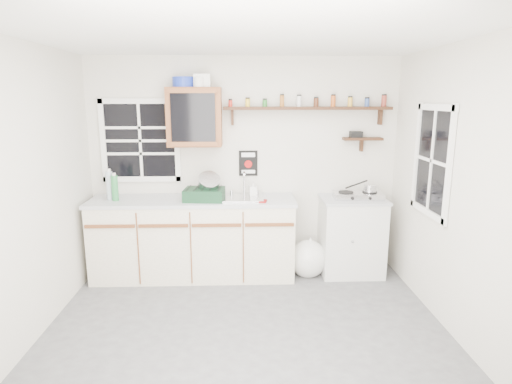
% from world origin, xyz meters
% --- Properties ---
extents(room, '(3.64, 3.24, 2.54)m').
position_xyz_m(room, '(0.00, 0.00, 1.25)').
color(room, '#49494B').
rests_on(room, ground).
extents(main_cabinet, '(2.31, 0.63, 0.92)m').
position_xyz_m(main_cabinet, '(-0.58, 1.30, 0.46)').
color(main_cabinet, beige).
rests_on(main_cabinet, floor).
extents(right_cabinet, '(0.73, 0.57, 0.91)m').
position_xyz_m(right_cabinet, '(1.25, 1.32, 0.46)').
color(right_cabinet, silver).
rests_on(right_cabinet, floor).
extents(sink, '(0.52, 0.44, 0.29)m').
position_xyz_m(sink, '(-0.05, 1.30, 0.93)').
color(sink, silver).
rests_on(sink, main_cabinet).
extents(upper_cabinet, '(0.60, 0.32, 0.65)m').
position_xyz_m(upper_cabinet, '(-0.55, 1.44, 1.82)').
color(upper_cabinet, brown).
rests_on(upper_cabinet, wall_back).
extents(upper_cabinet_clutter, '(0.42, 0.24, 0.14)m').
position_xyz_m(upper_cabinet_clutter, '(-0.57, 1.44, 2.21)').
color(upper_cabinet_clutter, '#172C99').
rests_on(upper_cabinet_clutter, upper_cabinet).
extents(spice_shelf, '(1.91, 0.18, 0.35)m').
position_xyz_m(spice_shelf, '(0.75, 1.51, 1.93)').
color(spice_shelf, black).
rests_on(spice_shelf, wall_back).
extents(secondary_shelf, '(0.45, 0.16, 0.24)m').
position_xyz_m(secondary_shelf, '(1.36, 1.52, 1.58)').
color(secondary_shelf, black).
rests_on(secondary_shelf, wall_back).
extents(warning_sign, '(0.22, 0.02, 0.30)m').
position_xyz_m(warning_sign, '(0.05, 1.59, 1.28)').
color(warning_sign, black).
rests_on(warning_sign, wall_back).
extents(window_back, '(0.93, 0.03, 0.98)m').
position_xyz_m(window_back, '(-1.20, 1.59, 1.55)').
color(window_back, black).
rests_on(window_back, wall_back).
extents(window_right, '(0.03, 0.78, 1.08)m').
position_xyz_m(window_right, '(1.79, 0.55, 1.45)').
color(window_right, black).
rests_on(window_right, wall_back).
extents(water_bottles, '(0.14, 0.12, 0.35)m').
position_xyz_m(water_bottles, '(-1.47, 1.27, 1.08)').
color(water_bottles, '#A3B5BF').
rests_on(water_bottles, main_cabinet).
extents(dish_rack, '(0.46, 0.36, 0.33)m').
position_xyz_m(dish_rack, '(-0.43, 1.23, 1.02)').
color(dish_rack, '#10321C').
rests_on(dish_rack, main_cabinet).
extents(soap_bottle, '(0.09, 0.09, 0.18)m').
position_xyz_m(soap_bottle, '(0.10, 1.39, 1.01)').
color(soap_bottle, white).
rests_on(soap_bottle, main_cabinet).
extents(rag, '(0.15, 0.14, 0.02)m').
position_xyz_m(rag, '(0.17, 1.13, 0.93)').
color(rag, maroon).
rests_on(rag, main_cabinet).
extents(hotplate, '(0.57, 0.33, 0.08)m').
position_xyz_m(hotplate, '(1.30, 1.31, 0.95)').
color(hotplate, silver).
rests_on(hotplate, right_cabinet).
extents(saucepan, '(0.32, 0.25, 0.15)m').
position_xyz_m(saucepan, '(1.43, 1.31, 1.02)').
color(saucepan, silver).
rests_on(saucepan, hotplate).
extents(trash_bag, '(0.42, 0.38, 0.49)m').
position_xyz_m(trash_bag, '(0.74, 1.25, 0.21)').
color(trash_bag, silver).
rests_on(trash_bag, floor).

